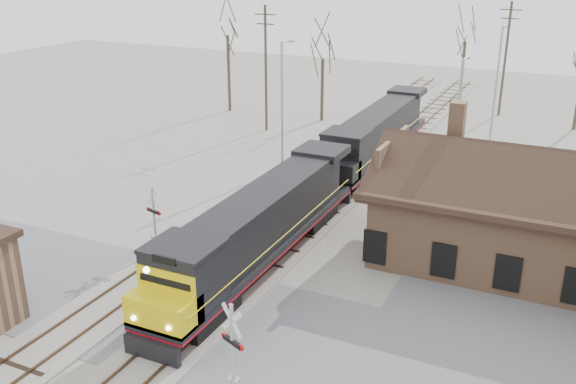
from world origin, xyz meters
name	(u,v)px	position (x,y,z in m)	size (l,w,h in m)	color
ground	(199,321)	(0.00, 0.00, 0.00)	(140.00, 140.00, 0.00)	#A7A196
road	(199,321)	(0.00, 0.00, 0.01)	(60.00, 9.00, 0.03)	#5D5D62
track_main	(326,205)	(0.00, 15.00, 0.07)	(3.40, 90.00, 0.24)	#A7A196
track_siding	(264,194)	(-4.50, 15.00, 0.07)	(3.40, 90.00, 0.24)	#A7A196
depot	(521,220)	(11.99, 12.00, 2.41)	(15.20, 9.31, 7.90)	#9A6D4F
locomotive_lead	(256,230)	(0.00, 5.48, 2.20)	(2.81, 18.85, 4.18)	black
locomotive_trailing	(375,136)	(0.00, 24.61, 2.20)	(2.81, 18.85, 3.96)	black
crossbuck_near	(233,361)	(4.30, -4.26, 1.98)	(1.14, 0.54, 4.24)	#A5A8AD
crossbuck_far	(155,223)	(-5.65, 4.62, 1.84)	(1.10, 0.37, 3.90)	#A5A8AD
streetlight_a	(283,100)	(-5.76, 20.47, 5.25)	(0.25, 2.04, 9.42)	#A5A8AD
streetlight_b	(458,122)	(6.84, 20.09, 5.12)	(0.25, 2.04, 9.16)	#A5A8AD
streetlight_c	(497,80)	(7.14, 34.22, 5.39)	(0.25, 2.04, 9.69)	#A5A8AD
utility_pole_a	(266,67)	(-11.94, 29.78, 5.73)	(2.00, 0.24, 10.99)	#382D23
utility_pole_b	(505,57)	(6.34, 44.54, 5.68)	(2.00, 0.24, 10.89)	#382D23
tree_a	(227,22)	(-18.71, 34.79, 8.76)	(5.02, 5.02, 12.29)	#382D23
tree_b	(323,48)	(-8.73, 35.11, 6.83)	(3.92, 3.92, 9.60)	#382D23
tree_c	(466,32)	(1.30, 50.69, 7.17)	(4.11, 4.11, 10.07)	#382D23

